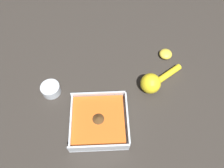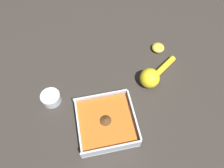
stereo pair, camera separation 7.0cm
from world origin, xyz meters
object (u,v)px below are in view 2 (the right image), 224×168
(square_dish, at_px, (107,122))
(lemon_squeezer, at_px, (152,76))
(lemon_half, at_px, (158,48))
(spice_bowl, at_px, (51,98))

(square_dish, bearing_deg, lemon_squeezer, -145.24)
(lemon_squeezer, xyz_separation_m, lemon_half, (-0.08, -0.15, -0.02))
(spice_bowl, bearing_deg, square_dish, 143.35)
(square_dish, bearing_deg, lemon_half, -134.16)
(spice_bowl, distance_m, lemon_half, 0.49)
(spice_bowl, height_order, lemon_squeezer, lemon_squeezer)
(square_dish, xyz_separation_m, lemon_squeezer, (-0.20, -0.14, 0.01))
(square_dish, height_order, lemon_squeezer, lemon_squeezer)
(spice_bowl, bearing_deg, lemon_half, -161.74)
(lemon_half, bearing_deg, square_dish, 45.84)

